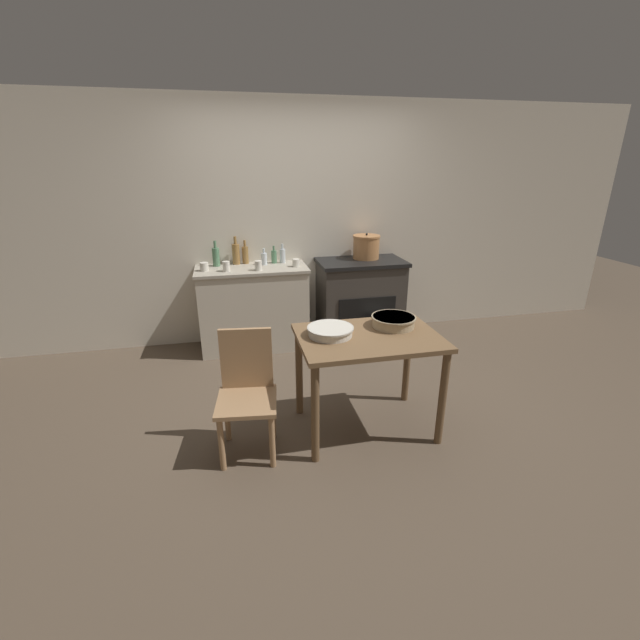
{
  "coord_description": "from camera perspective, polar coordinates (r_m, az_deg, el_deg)",
  "views": [
    {
      "loc": [
        -0.79,
        -3.1,
        1.94
      ],
      "look_at": [
        0.0,
        0.43,
        0.58
      ],
      "focal_mm": 24.0,
      "sensor_mm": 36.0,
      "label": 1
    }
  ],
  "objects": [
    {
      "name": "cup_mid_right",
      "position": [
        4.4,
        -12.39,
        6.99
      ],
      "size": [
        0.07,
        0.07,
        0.1
      ],
      "primitive_type": "cylinder",
      "color": "silver",
      "rests_on": "counter_cabinet"
    },
    {
      "name": "flour_sack",
      "position": [
        4.55,
        8.77,
        -2.35
      ],
      "size": [
        0.25,
        0.17,
        0.37
      ],
      "primitive_type": "cube",
      "color": "beige",
      "rests_on": "ground_plane"
    },
    {
      "name": "bottle_center",
      "position": [
        4.68,
        -11.14,
        8.7
      ],
      "size": [
        0.08,
        0.08,
        0.3
      ],
      "color": "olive",
      "rests_on": "counter_cabinet"
    },
    {
      "name": "stove",
      "position": [
        4.84,
        5.32,
        2.69
      ],
      "size": [
        0.94,
        0.58,
        0.91
      ],
      "color": "#38332D",
      "rests_on": "ground_plane"
    },
    {
      "name": "bottle_mid_left",
      "position": [
        4.69,
        -5.02,
        8.58
      ],
      "size": [
        0.06,
        0.06,
        0.21
      ],
      "color": "silver",
      "rests_on": "counter_cabinet"
    },
    {
      "name": "wall_back",
      "position": [
        4.8,
        -3.08,
        12.61
      ],
      "size": [
        8.0,
        0.07,
        2.55
      ],
      "color": "beige",
      "rests_on": "ground_plane"
    },
    {
      "name": "bottle_center_left",
      "position": [
        4.7,
        -9.93,
        8.59
      ],
      "size": [
        0.07,
        0.07,
        0.25
      ],
      "color": "olive",
      "rests_on": "counter_cabinet"
    },
    {
      "name": "cup_end_right",
      "position": [
        4.38,
        -8.22,
        7.19
      ],
      "size": [
        0.07,
        0.07,
        0.1
      ],
      "primitive_type": "cylinder",
      "color": "silver",
      "rests_on": "counter_cabinet"
    },
    {
      "name": "work_table",
      "position": [
        3.12,
        6.42,
        -4.07
      ],
      "size": [
        1.01,
        0.71,
        0.76
      ],
      "color": "brown",
      "rests_on": "ground_plane"
    },
    {
      "name": "bottle_center_right",
      "position": [
        4.68,
        -6.15,
        8.42
      ],
      "size": [
        0.06,
        0.06,
        0.19
      ],
      "color": "#517F5B",
      "rests_on": "counter_cabinet"
    },
    {
      "name": "ground_plane",
      "position": [
        3.74,
        1.46,
        -10.61
      ],
      "size": [
        14.0,
        14.0,
        0.0
      ],
      "primitive_type": "plane",
      "color": "brown"
    },
    {
      "name": "cup_right",
      "position": [
        4.47,
        -15.17,
        6.87
      ],
      "size": [
        0.08,
        0.08,
        0.09
      ],
      "primitive_type": "cylinder",
      "color": "silver",
      "rests_on": "counter_cabinet"
    },
    {
      "name": "bottle_left",
      "position": [
        4.61,
        -7.47,
        8.13
      ],
      "size": [
        0.06,
        0.06,
        0.17
      ],
      "color": "silver",
      "rests_on": "counter_cabinet"
    },
    {
      "name": "mixing_bowl_small",
      "position": [
        3.24,
        9.77,
        -0.1
      ],
      "size": [
        0.33,
        0.33,
        0.08
      ],
      "color": "tan",
      "rests_on": "work_table"
    },
    {
      "name": "chair",
      "position": [
        3.02,
        -9.72,
        -9.17
      ],
      "size": [
        0.45,
        0.45,
        0.87
      ],
      "rotation": [
        0.0,
        0.0,
        -0.13
      ],
      "color": "#A87F56",
      "rests_on": "ground_plane"
    },
    {
      "name": "cup_far_right",
      "position": [
        4.51,
        -3.23,
        7.62
      ],
      "size": [
        0.07,
        0.07,
        0.08
      ],
      "primitive_type": "cylinder",
      "color": "silver",
      "rests_on": "counter_cabinet"
    },
    {
      "name": "stock_pot",
      "position": [
        4.8,
        6.18,
        9.67
      ],
      "size": [
        0.3,
        0.3,
        0.28
      ],
      "color": "#B77A47",
      "rests_on": "stove"
    },
    {
      "name": "counter_cabinet",
      "position": [
        4.65,
        -8.83,
        1.61
      ],
      "size": [
        1.15,
        0.54,
        0.89
      ],
      "color": "beige",
      "rests_on": "ground_plane"
    },
    {
      "name": "mixing_bowl_large",
      "position": [
        3.04,
        1.39,
        -1.43
      ],
      "size": [
        0.33,
        0.33,
        0.06
      ],
      "color": "silver",
      "rests_on": "work_table"
    },
    {
      "name": "bottle_far_left",
      "position": [
        4.64,
        -13.7,
        8.24
      ],
      "size": [
        0.07,
        0.07,
        0.26
      ],
      "color": "#517F5B",
      "rests_on": "counter_cabinet"
    }
  ]
}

